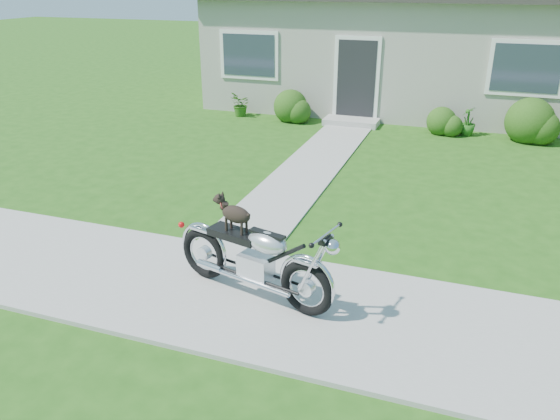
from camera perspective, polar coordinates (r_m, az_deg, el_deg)
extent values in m
plane|color=#235114|center=(6.45, 3.54, -10.38)|extent=(80.00, 80.00, 0.00)
cube|color=#9E9B93|center=(6.44, 3.55, -10.23)|extent=(24.00, 2.20, 0.04)
cube|color=#9E9B93|center=(11.18, 3.35, 4.64)|extent=(1.20, 8.00, 0.03)
cube|color=#B0AD9F|center=(17.37, 15.27, 15.58)|extent=(12.00, 6.00, 3.00)
cube|color=black|center=(14.67, 7.96, 13.10)|extent=(1.00, 0.06, 2.10)
cube|color=#9E9B93|center=(14.54, 7.45, 9.12)|extent=(1.40, 0.70, 0.16)
cube|color=#2D3847|center=(15.47, -3.27, 15.86)|extent=(1.70, 0.05, 1.30)
cube|color=#2D3847|center=(14.33, 24.34, 13.34)|extent=(1.70, 0.05, 1.30)
sphere|color=#274C14|center=(14.08, 16.51, 8.86)|extent=(0.72, 0.72, 0.72)
sphere|color=#274C14|center=(14.77, 1.11, 10.75)|extent=(0.90, 0.90, 0.90)
sphere|color=#274C14|center=(14.09, 24.63, 8.41)|extent=(1.10, 1.10, 1.10)
imported|color=#2E5E18|center=(15.34, -4.11, 10.96)|extent=(0.77, 0.78, 0.66)
imported|color=#27631B|center=(14.11, 19.03, 8.75)|extent=(0.46, 0.46, 0.70)
torus|color=black|center=(6.13, 2.81, -8.16)|extent=(0.68, 0.27, 0.67)
torus|color=black|center=(6.91, -7.92, -4.50)|extent=(0.68, 0.27, 0.67)
cube|color=silver|center=(6.44, -2.54, -5.98)|extent=(0.45, 0.33, 0.30)
ellipsoid|color=silver|center=(6.18, -1.33, -3.41)|extent=(0.57, 0.41, 0.26)
cube|color=black|center=(6.44, -4.76, -2.52)|extent=(0.69, 0.41, 0.09)
cube|color=silver|center=(5.96, 2.87, -5.37)|extent=(0.33, 0.21, 0.03)
cube|color=silver|center=(6.76, -8.07, -1.94)|extent=(0.33, 0.21, 0.03)
cylinder|color=silver|center=(5.69, 4.85, -2.58)|extent=(0.17, 0.59, 0.03)
sphere|color=silver|center=(5.71, 5.51, -3.86)|extent=(0.21, 0.21, 0.17)
cylinder|color=silver|center=(6.42, -3.21, -7.46)|extent=(1.08, 0.33, 0.06)
ellipsoid|color=black|center=(6.32, -4.62, -0.46)|extent=(0.42, 0.27, 0.20)
sphere|color=black|center=(6.41, -6.34, 1.14)|extent=(0.15, 0.15, 0.12)
cylinder|color=black|center=(6.47, -5.13, -1.20)|extent=(0.04, 0.04, 0.16)
cylinder|color=black|center=(6.41, -5.63, -1.48)|extent=(0.04, 0.04, 0.16)
cylinder|color=black|center=(6.34, -3.52, -1.68)|extent=(0.04, 0.04, 0.16)
cylinder|color=black|center=(6.28, -4.02, -1.97)|extent=(0.04, 0.04, 0.16)
torus|color=#D53D38|center=(6.39, -5.93, 0.56)|extent=(0.08, 0.12, 0.10)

